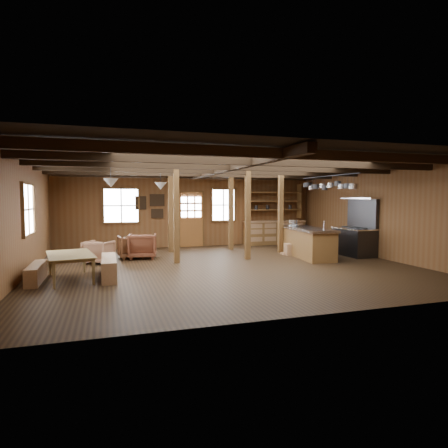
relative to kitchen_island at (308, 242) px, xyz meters
The scene contains 22 objects.
room 3.22m from the kitchen_island, 165.02° to the right, with size 10.04×9.04×2.84m.
ceiling_joists 3.75m from the kitchen_island, 168.25° to the right, with size 9.80×8.82×0.18m.
timber_posts 2.92m from the kitchen_island, 152.40° to the left, with size 3.95×2.35×2.80m.
back_door 4.73m from the kitchen_island, 129.16° to the left, with size 1.02×0.08×2.15m.
window_back_left 6.77m from the kitchen_island, 146.69° to the left, with size 1.32×0.06×1.32m.
window_back_right 4.18m from the kitchen_island, 114.58° to the left, with size 1.02×0.06×1.32m.
window_left 8.02m from the kitchen_island, behind, with size 0.14×1.24×1.32m.
notice_boards 5.90m from the kitchen_island, 140.72° to the left, with size 1.08×0.03×0.90m.
back_counter 3.44m from the kitchen_island, 82.90° to the left, with size 2.55×0.60×2.45m.
pendant_lamps 5.52m from the kitchen_island, behind, with size 1.86×2.36×0.66m.
pot_rack 1.87m from the kitchen_island, 45.34° to the right, with size 0.42×3.00×0.45m.
kitchen_island is the anchor object (origin of this frame).
step_stool 0.68m from the kitchen_island, 123.00° to the left, with size 0.43×0.30×0.38m, color olive.
commercial_range 1.68m from the kitchen_island, ahead, with size 0.79×1.53×1.89m.
dining_table 7.00m from the kitchen_island, 169.31° to the right, with size 1.71×0.95×0.60m, color olive.
bench_wall 7.74m from the kitchen_island, behind, with size 0.27×1.44×0.40m, color olive.
bench_aisle 6.21m from the kitchen_island, 167.92° to the right, with size 0.33×1.74×0.48m, color olive.
armchair_a 5.57m from the kitchen_island, 164.74° to the left, with size 0.75×0.78×0.71m, color brown.
armchair_b 5.22m from the kitchen_island, 165.23° to the left, with size 0.83×0.85×0.77m, color brown.
armchair_c 6.39m from the kitchen_island, behind, with size 0.70×0.72×0.66m, color #8B5B3F.
counter_pot 1.09m from the kitchen_island, 92.70° to the left, with size 0.33×0.33×0.20m, color silver.
bowl 0.70m from the kitchen_island, 124.67° to the left, with size 0.27×0.27×0.07m, color silver.
Camera 1 is at (-3.12, -9.67, 1.88)m, focal length 30.00 mm.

